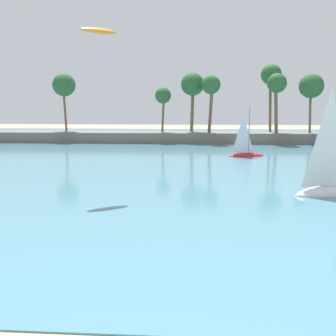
% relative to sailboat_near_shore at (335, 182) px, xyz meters
% --- Properties ---
extents(sea, '(220.00, 100.29, 0.06)m').
position_rel_sailboat_near_shore_xyz_m(sea, '(-13.63, 30.46, -0.88)').
color(sea, teal).
rests_on(sea, ground).
extents(palm_headland, '(118.62, 6.64, 13.18)m').
position_rel_sailboat_near_shore_xyz_m(palm_headland, '(-10.59, 40.71, 3.36)').
color(palm_headland, slate).
rests_on(palm_headland, ground).
extents(sailboat_near_shore, '(6.75, 3.95, 9.39)m').
position_rel_sailboat_near_shore_xyz_m(sailboat_near_shore, '(0.00, 0.00, 0.00)').
color(sailboat_near_shore, white).
rests_on(sailboat_near_shore, sea).
extents(sailboat_mid_bay, '(4.64, 2.46, 6.45)m').
position_rel_sailboat_near_shore_xyz_m(sailboat_mid_bay, '(-3.89, 21.90, -0.26)').
color(sailboat_mid_bay, red).
rests_on(sailboat_mid_bay, sea).
extents(kite_aloft_high_over_bay, '(2.89, 2.54, 0.67)m').
position_rel_sailboat_near_shore_xyz_m(kite_aloft_high_over_bay, '(-16.96, 0.16, 10.72)').
color(kite_aloft_high_over_bay, orange).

